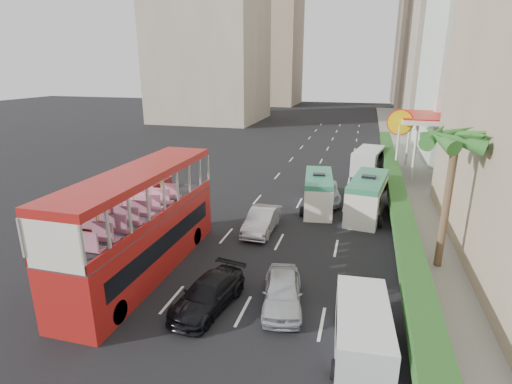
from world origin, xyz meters
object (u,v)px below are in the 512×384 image
(car_black, at_px, (208,307))
(panel_van_far, at_px, (368,160))
(double_decker_bus, at_px, (142,223))
(van_asset, at_px, (323,201))
(car_silver_lane_a, at_px, (262,231))
(palm_tree, at_px, (446,204))
(minibus_near, at_px, (318,192))
(minibus_far, at_px, (367,197))
(shell_station, at_px, (435,146))
(car_silver_lane_b, at_px, (282,306))
(panel_van_near, at_px, (362,332))

(car_black, bearing_deg, panel_van_far, 86.03)
(double_decker_bus, bearing_deg, van_asset, 61.00)
(car_silver_lane_a, xyz_separation_m, palm_tree, (9.55, -2.25, 3.38))
(minibus_near, xyz_separation_m, panel_van_far, (3.30, 11.63, -0.13))
(car_black, height_order, minibus_far, minibus_far)
(van_asset, height_order, shell_station, shell_station)
(car_silver_lane_b, bearing_deg, car_silver_lane_a, 100.15)
(minibus_far, height_order, palm_tree, palm_tree)
(shell_station, bearing_deg, minibus_far, -114.86)
(car_silver_lane_a, xyz_separation_m, minibus_near, (2.77, 4.96, 1.21))
(panel_van_far, relative_size, shell_station, 0.67)
(minibus_near, bearing_deg, palm_tree, -53.95)
(car_silver_lane_a, height_order, panel_van_near, panel_van_near)
(palm_tree, height_order, shell_station, palm_tree)
(minibus_far, bearing_deg, double_decker_bus, -125.70)
(car_silver_lane_a, relative_size, shell_station, 0.53)
(double_decker_bus, relative_size, car_black, 2.59)
(double_decker_bus, distance_m, car_silver_lane_b, 7.60)
(car_silver_lane_a, xyz_separation_m, van_asset, (2.96, 6.78, 0.00))
(minibus_far, distance_m, palm_tree, 7.86)
(van_asset, height_order, minibus_near, minibus_near)
(car_silver_lane_a, bearing_deg, shell_station, 55.77)
(palm_tree, distance_m, shell_station, 19.14)
(minibus_near, relative_size, panel_van_far, 1.01)
(van_asset, relative_size, minibus_near, 0.91)
(double_decker_bus, bearing_deg, car_silver_lane_a, 55.74)
(car_black, bearing_deg, van_asset, 88.44)
(panel_van_far, xyz_separation_m, palm_tree, (3.48, -18.83, 2.31))
(car_silver_lane_b, xyz_separation_m, car_black, (-2.93, -0.91, 0.00))
(van_asset, bearing_deg, panel_van_near, -88.58)
(car_silver_lane_b, xyz_separation_m, minibus_near, (-0.04, 12.41, 1.21))
(car_black, bearing_deg, car_silver_lane_b, 27.28)
(panel_van_far, bearing_deg, car_black, -93.28)
(double_decker_bus, height_order, minibus_far, double_decker_bus)
(double_decker_bus, relative_size, car_silver_lane_b, 2.77)
(minibus_near, xyz_separation_m, panel_van_near, (3.27, -14.51, -0.33))
(car_silver_lane_a, height_order, minibus_far, minibus_far)
(double_decker_bus, height_order, car_black, double_decker_bus)
(panel_van_near, bearing_deg, minibus_near, 98.80)
(car_silver_lane_a, xyz_separation_m, car_black, (-0.13, -8.37, 0.00))
(van_asset, relative_size, panel_van_far, 0.93)
(minibus_far, distance_m, panel_van_near, 14.05)
(minibus_near, bearing_deg, double_decker_bus, -129.28)
(minibus_near, height_order, shell_station, shell_station)
(double_decker_bus, distance_m, car_black, 5.28)
(double_decker_bus, relative_size, panel_van_near, 2.49)
(car_silver_lane_b, xyz_separation_m, panel_van_near, (3.22, -2.10, 0.88))
(car_silver_lane_a, bearing_deg, palm_tree, -12.43)
(panel_van_near, xyz_separation_m, palm_tree, (3.51, 7.31, 2.50))
(minibus_far, relative_size, shell_station, 0.74)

